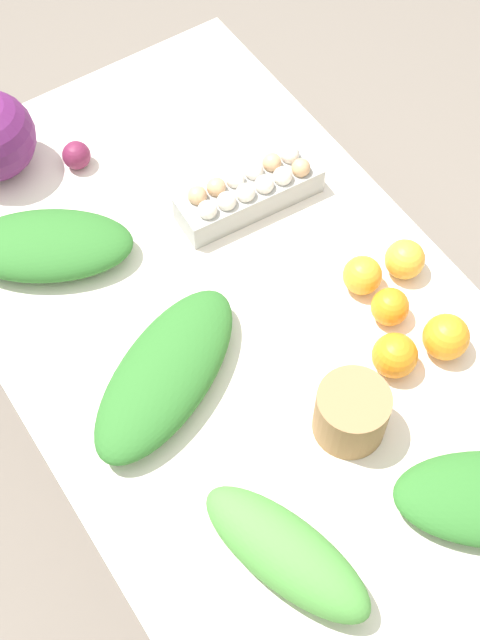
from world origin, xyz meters
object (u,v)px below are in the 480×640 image
Objects in this scene: greens_bunch_scallion at (47,245)px; orange_3 at (390,307)px; greens_bunch_chard at (166,373)px; orange_2 at (405,259)px; egg_carton at (249,191)px; orange_0 at (395,356)px; orange_1 at (446,337)px; orange_4 at (362,275)px; greens_bunch_kale at (286,553)px; beet_root at (76,155)px; paper_bag at (351,413)px.

orange_3 is at bearing 44.48° from greens_bunch_scallion.
orange_2 is (0.04, 0.50, -0.00)m from greens_bunch_chard.
egg_carton reaches higher than orange_2.
orange_2 is at bearing 85.59° from greens_bunch_chard.
orange_1 reaches higher than orange_0.
orange_0 is 1.16× the size of orange_3.
orange_0 reaches higher than orange_4.
greens_bunch_chard is at bearing 40.10° from egg_carton.
orange_1 is 0.11m from orange_3.
orange_1 is at bearing 78.00° from orange_0.
greens_bunch_scallion is 0.65m from orange_3.
greens_bunch_kale is at bearing -57.35° from orange_3.
orange_3 is (-0.09, 0.06, -0.01)m from orange_0.
egg_carton is 4.27× the size of orange_3.
orange_1 is (0.75, 0.34, 0.01)m from beet_root.
paper_bag is at bearing -54.24° from orange_2.
greens_bunch_scallion is (-0.36, -0.05, -0.00)m from greens_bunch_chard.
orange_2 is at bearing 121.01° from egg_carton.
greens_bunch_scallion is (-0.60, -0.26, -0.02)m from paper_bag.
paper_bag is at bearing 120.36° from greens_bunch_kale.
greens_bunch_chard reaches higher than orange_4.
orange_1 is 0.19m from orange_4.
egg_carton is at bearing -179.14° from orange_0.
orange_1 reaches higher than orange_4.
egg_carton is at bearing 126.57° from greens_bunch_chard.
greens_bunch_chard is at bearing 178.73° from greens_bunch_kale.
beet_root is 0.72× the size of orange_0.
orange_0 is at bearing 18.42° from beet_root.
paper_bag reaches higher than egg_carton.
greens_bunch_chard is 1.16× the size of greens_bunch_scallion.
beet_root is at bearing -46.51° from egg_carton.
greens_bunch_chard is at bearing -104.29° from orange_3.
orange_0 is at bearing 116.85° from greens_bunch_kale.
beet_root is at bearing -151.75° from orange_4.
egg_carton is 3.58× the size of orange_1.
orange_1 reaches higher than orange_3.
egg_carton is 0.79× the size of greens_bunch_chard.
orange_0 is (0.19, 0.35, 0.00)m from greens_bunch_chard.
orange_1 reaches higher than orange_2.
paper_bag is at bearing -82.75° from orange_1.
paper_bag is 0.29m from orange_4.
orange_3 is at bearing 0.25° from orange_4.
greens_bunch_kale reaches higher than orange_0.
orange_1 is 1.10× the size of orange_2.
orange_2 is 0.11m from orange_3.
greens_bunch_scallion is at bearing -156.47° from paper_bag.
orange_2 reaches higher than beet_root.
egg_carton is at bearing -152.52° from orange_2.
orange_1 is (0.57, 0.50, 0.00)m from greens_bunch_scallion.
greens_bunch_scallion and orange_2 have the same top height.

